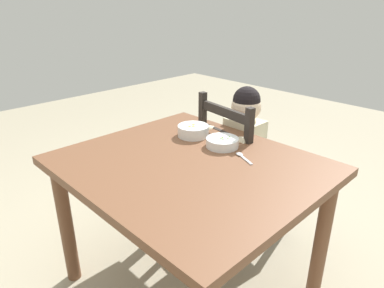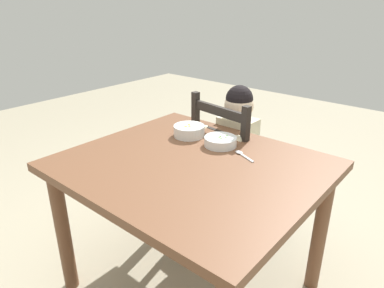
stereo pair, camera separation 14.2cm
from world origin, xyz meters
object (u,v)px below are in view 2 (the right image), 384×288
at_px(bowl_of_peas, 220,141).
at_px(bowl_of_carrots, 189,130).
at_px(dining_chair, 233,168).
at_px(child_figure, 235,141).
at_px(spoon, 241,154).
at_px(dining_table, 192,182).

distance_m(bowl_of_peas, bowl_of_carrots, 0.21).
height_order(dining_chair, child_figure, child_figure).
bearing_deg(bowl_of_carrots, child_figure, 70.51).
xyz_separation_m(bowl_of_peas, spoon, (0.14, -0.03, -0.02)).
distance_m(dining_table, spoon, 0.27).
distance_m(bowl_of_peas, spoon, 0.15).
bearing_deg(child_figure, spoon, -52.31).
xyz_separation_m(dining_chair, spoon, (0.25, -0.33, 0.28)).
relative_size(dining_table, bowl_of_carrots, 6.75).
bearing_deg(child_figure, bowl_of_carrots, -109.49).
relative_size(dining_table, spoon, 8.38).
xyz_separation_m(child_figure, spoon, (0.25, -0.32, 0.10)).
relative_size(dining_chair, spoon, 6.83).
xyz_separation_m(dining_table, bowl_of_carrots, (-0.22, 0.24, 0.14)).
bearing_deg(bowl_of_carrots, dining_table, -47.39).
distance_m(child_figure, bowl_of_peas, 0.33).
bearing_deg(child_figure, bowl_of_peas, -70.50).
height_order(dining_table, bowl_of_carrots, bowl_of_carrots).
relative_size(child_figure, bowl_of_carrots, 5.79).
relative_size(dining_table, bowl_of_peas, 6.90).
distance_m(dining_table, dining_chair, 0.58).
height_order(dining_table, spoon, spoon).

